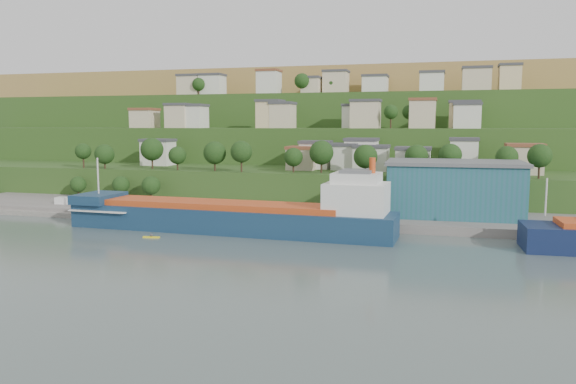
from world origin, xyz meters
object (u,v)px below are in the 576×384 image
(warehouse, at_px, (454,188))
(caravan, at_px, (66,202))
(cargo_ship_near, at_px, (239,218))
(kayak_orange, at_px, (228,234))

(warehouse, xyz_separation_m, caravan, (-99.91, -8.61, -5.92))
(cargo_ship_near, relative_size, warehouse, 2.31)
(caravan, bearing_deg, kayak_orange, -20.03)
(caravan, bearing_deg, cargo_ship_near, -16.12)
(cargo_ship_near, height_order, caravan, cargo_ship_near)
(cargo_ship_near, relative_size, caravan, 12.99)
(cargo_ship_near, bearing_deg, kayak_orange, -103.33)
(warehouse, height_order, kayak_orange, warehouse)
(warehouse, distance_m, caravan, 100.46)
(cargo_ship_near, bearing_deg, warehouse, 29.11)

